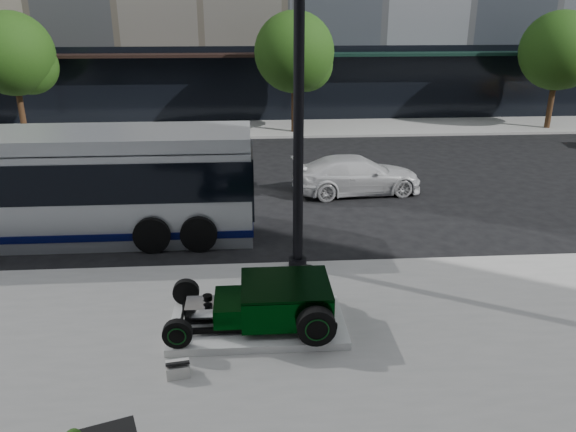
{
  "coord_description": "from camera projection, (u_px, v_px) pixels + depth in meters",
  "views": [
    {
      "loc": [
        -1.23,
        -14.48,
        6.09
      ],
      "look_at": [
        -0.33,
        -1.65,
        1.2
      ],
      "focal_mm": 35.0,
      "sensor_mm": 36.0,
      "label": 1
    }
  ],
  "objects": [
    {
      "name": "white_sedan",
      "position": [
        357.0,
        175.0,
        19.03
      ],
      "size": [
        4.53,
        2.2,
        1.27
      ],
      "primitive_type": "imported",
      "rotation": [
        0.0,
        0.0,
        1.67
      ],
      "color": "silver",
      "rests_on": "ground"
    },
    {
      "name": "lamppost",
      "position": [
        299.0,
        116.0,
        12.35
      ],
      "size": [
        0.43,
        0.43,
        7.86
      ],
      "color": "black",
      "rests_on": "sidewalk_near"
    },
    {
      "name": "ground",
      "position": [
        296.0,
        235.0,
        15.75
      ],
      "size": [
        120.0,
        120.0,
        0.0
      ],
      "primitive_type": "plane",
      "color": "black",
      "rests_on": "ground"
    },
    {
      "name": "info_plaque",
      "position": [
        178.0,
        368.0,
        9.59
      ],
      "size": [
        0.44,
        0.36,
        0.31
      ],
      "color": "silver",
      "rests_on": "sidewalk_near"
    },
    {
      "name": "sidewalk_far",
      "position": [
        273.0,
        129.0,
        28.78
      ],
      "size": [
        70.0,
        4.0,
        0.12
      ],
      "primitive_type": "cube",
      "color": "gray",
      "rests_on": "ground"
    },
    {
      "name": "transit_bus",
      "position": [
        30.0,
        185.0,
        15.14
      ],
      "size": [
        12.12,
        2.88,
        2.92
      ],
      "color": "#AAAFB4",
      "rests_on": "ground"
    },
    {
      "name": "display_plinth",
      "position": [
        258.0,
        324.0,
        11.01
      ],
      "size": [
        3.4,
        1.8,
        0.15
      ],
      "primitive_type": "cube",
      "color": "silver",
      "rests_on": "sidewalk_near"
    },
    {
      "name": "street_trees",
      "position": [
        297.0,
        55.0,
        26.67
      ],
      "size": [
        29.8,
        3.8,
        5.7
      ],
      "color": "black",
      "rests_on": "sidewalk_far"
    },
    {
      "name": "hot_rod",
      "position": [
        274.0,
        301.0,
        10.85
      ],
      "size": [
        3.22,
        2.0,
        0.81
      ],
      "color": "black",
      "rests_on": "display_plinth"
    }
  ]
}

